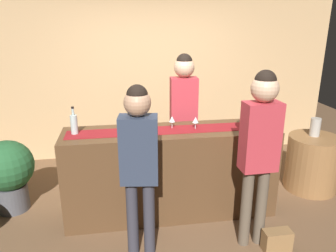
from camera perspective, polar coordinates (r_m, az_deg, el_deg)
ground_plane at (r=4.05m, az=0.47°, el=-14.74°), size 10.00×10.00×0.00m
back_wall at (r=5.33m, az=-2.92°, el=10.08°), size 6.00×0.12×2.90m
bar_counter at (r=3.79m, az=0.49°, el=-8.16°), size 2.39×0.60×1.03m
counter_runner_cloth at (r=3.59m, az=0.51°, el=-0.69°), size 2.27×0.28×0.01m
wine_bottle_green at (r=3.78m, az=14.86°, el=1.42°), size 0.07×0.07×0.30m
wine_bottle_clear at (r=3.57m, az=-16.21°, el=0.34°), size 0.07×0.07×0.30m
wine_glass_near_customer at (r=3.61m, az=0.71°, el=1.16°), size 0.07×0.07×0.14m
wine_glass_mid_counter at (r=3.60m, az=4.87°, el=1.02°), size 0.07×0.07×0.14m
bartender at (r=4.15m, az=2.77°, el=3.37°), size 0.35×0.25×1.81m
customer_sipping at (r=3.14m, az=15.86°, el=-2.63°), size 0.35×0.25×1.79m
customer_browsing at (r=2.92m, az=-5.14°, el=-5.25°), size 0.36×0.24×1.69m
round_side_table at (r=4.79m, az=24.05°, el=-5.96°), size 0.68×0.68×0.74m
vase_on_side_table at (r=4.67m, az=24.50°, el=-0.17°), size 0.13×0.13×0.24m
potted_plant_tall at (r=4.28m, az=-26.30°, el=-7.14°), size 0.60×0.60×0.88m
handbag at (r=3.58m, az=18.61°, el=-18.56°), size 0.28×0.14×0.22m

